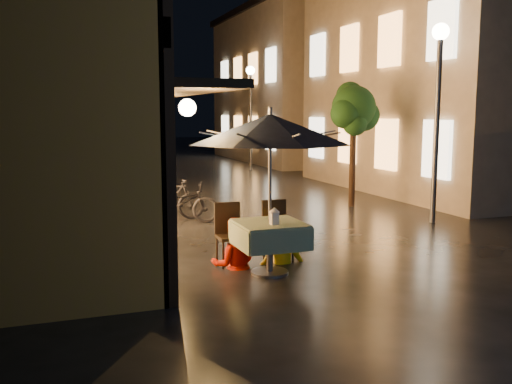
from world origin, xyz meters
name	(u,v)px	position (x,y,z in m)	size (l,w,h in m)	color
ground	(358,255)	(0.00, 0.00, 0.00)	(90.00, 90.00, 0.00)	black
east_building_near	(467,79)	(7.49, 6.50, 3.41)	(7.30, 9.30, 6.80)	#AEA08C
east_building_far	(309,86)	(7.49, 18.00, 3.66)	(7.30, 10.30, 7.30)	#AEA08C
street_tree	(354,111)	(2.41, 4.51, 2.42)	(1.43, 1.20, 3.15)	black
streetlamp_near	(438,87)	(3.00, 2.00, 2.92)	(0.36, 0.36, 4.23)	#59595E
streetlamp_far	(251,99)	(3.00, 14.00, 2.92)	(0.36, 0.36, 4.23)	#59595E
cafe_table	(270,235)	(-1.79, -0.50, 0.59)	(0.99, 0.99, 0.78)	#59595E
patio_umbrella	(270,129)	(-1.79, -0.50, 2.15)	(2.40, 2.40, 2.46)	#59595E
cafe_chair_left	(229,230)	(-2.19, 0.24, 0.54)	(0.42, 0.42, 0.97)	black
cafe_chair_right	(276,227)	(-1.39, 0.24, 0.54)	(0.42, 0.42, 0.97)	black
table_lantern	(274,215)	(-1.79, -0.68, 0.92)	(0.16, 0.16, 0.25)	white
person_orange	(234,219)	(-2.16, 0.06, 0.75)	(0.73, 0.57, 1.51)	red
person_yellow	(281,218)	(-1.38, 0.05, 0.72)	(0.94, 0.54, 1.45)	yellow
bicycle_0	(180,203)	(-2.20, 3.83, 0.44)	(0.58, 1.68, 0.88)	black
bicycle_1	(169,199)	(-2.35, 4.20, 0.47)	(0.44, 1.55, 0.93)	black
bicycle_2	(142,195)	(-2.83, 5.06, 0.46)	(0.61, 1.76, 0.92)	black
bicycle_3	(136,186)	(-2.78, 6.23, 0.54)	(0.51, 1.81, 1.09)	black
bicycle_4	(128,179)	(-2.75, 8.13, 0.50)	(0.67, 1.92, 1.01)	black
bicycle_5	(123,176)	(-2.78, 9.11, 0.50)	(0.47, 1.66, 1.00)	black
bicycle_6	(134,178)	(-2.44, 9.16, 0.40)	(0.53, 1.51, 0.79)	black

